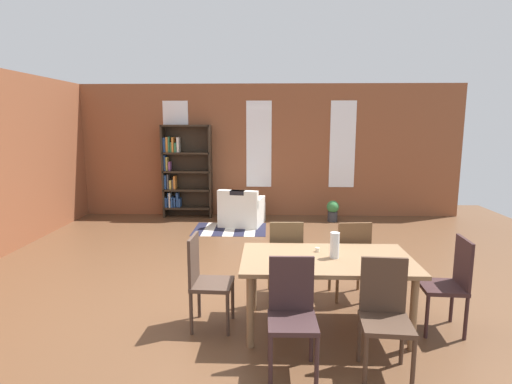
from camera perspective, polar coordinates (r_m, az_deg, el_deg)
The scene contains 18 objects.
ground_plane at distance 5.20m, azimuth -0.79°, elevation -13.64°, with size 10.99×10.99×0.00m, color brown.
back_wall_brick at distance 9.09m, azimuth 0.42°, elevation 5.76°, with size 8.79×0.12×2.88m, color brown.
window_pane_0 at distance 9.23m, azimuth -11.02°, elevation 6.54°, with size 0.55×0.02×1.87m, color white.
window_pane_1 at distance 9.01m, azimuth 0.41°, elevation 6.64°, with size 0.55×0.02×1.87m, color white.
window_pane_2 at distance 9.14m, azimuth 11.94°, elevation 6.48°, with size 0.55×0.02×1.87m, color white.
dining_table at distance 4.18m, azimuth 9.79°, elevation -10.09°, with size 1.68×0.96×0.74m.
vase_on_table at distance 4.12m, azimuth 10.89°, elevation -7.28°, with size 0.09×0.09×0.26m, color silver.
tealight_candle_0 at distance 4.31m, azimuth 8.53°, elevation -7.94°, with size 0.04×0.04×0.04m, color silver.
dining_chair_head_right at distance 4.55m, azimuth 25.36°, elevation -11.16°, with size 0.42×0.42×0.95m.
dining_chair_near_right at distance 3.67m, azimuth 17.48°, elevation -15.73°, with size 0.43×0.43×0.95m.
dining_chair_far_left at distance 4.86m, azimuth 4.13°, elevation -8.92°, with size 0.41×0.41×0.95m.
dining_chair_head_left at distance 4.24m, azimuth -7.11°, elevation -11.80°, with size 0.42×0.42×0.95m.
dining_chair_far_right at distance 4.95m, azimuth 13.08°, elevation -8.80°, with size 0.43×0.43×0.95m.
dining_chair_near_left at distance 3.54m, azimuth 5.02°, elevation -16.22°, with size 0.41×0.41×0.95m.
bookshelf_tall at distance 9.08m, azimuth -10.08°, elevation 2.90°, with size 1.06×0.30×2.01m.
armchair_white at distance 8.32m, azimuth -2.02°, elevation -2.70°, with size 0.94×0.94×0.75m.
potted_plant_by_shelf at distance 8.76m, azimuth 10.63°, elevation -2.49°, with size 0.26×0.26×0.44m.
striped_rug at distance 8.03m, azimuth -3.64°, elevation -5.17°, with size 1.40×1.04×0.01m.
Camera 1 is at (0.22, -4.77, 2.06)m, focal length 28.75 mm.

